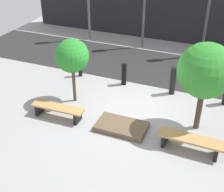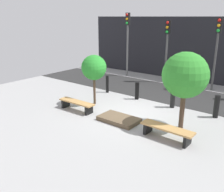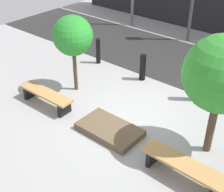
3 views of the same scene
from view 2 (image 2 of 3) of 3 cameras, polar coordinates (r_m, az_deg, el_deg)
ground_plane at (r=10.63m, az=4.81°, el=-4.07°), size 18.00×18.00×0.00m
road_strip at (r=13.72m, az=13.47°, el=0.57°), size 18.00×3.42×0.01m
building_facade at (r=16.60m, az=19.37°, el=9.93°), size 16.20×0.50×3.94m
bench_left at (r=10.96m, az=-8.06°, el=-1.79°), size 1.79×0.46×0.42m
bench_right at (r=8.58m, az=12.43°, el=-7.67°), size 1.83×0.51×0.43m
planter_bed at (r=9.84m, az=1.59°, el=-5.32°), size 1.58×0.93×0.16m
tree_behind_left_bench at (r=11.38m, az=-4.15°, el=6.46°), size 1.14×1.14×2.30m
tree_behind_right_bench at (r=9.06m, az=16.40°, el=4.53°), size 1.63×1.63×2.80m
bollard_far_left at (r=13.44m, az=-1.10°, el=2.71°), size 0.16×0.16×0.91m
bollard_left at (r=12.38m, az=5.73°, el=1.17°), size 0.20×0.20×0.86m
bollard_center at (r=11.48m, az=13.73°, el=-0.05°), size 0.22×0.22×1.06m
bollard_right at (r=10.91m, az=22.77°, el=-2.25°), size 0.21×0.21×0.94m
traffic_light_west at (r=17.07m, az=3.56°, el=14.06°), size 0.28×0.27×4.18m
traffic_light_mid_west at (r=15.62m, az=12.47°, el=12.30°), size 0.28×0.27×3.72m
traffic_light_mid_east at (r=14.58m, az=22.92°, el=11.39°), size 0.28×0.27×3.88m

